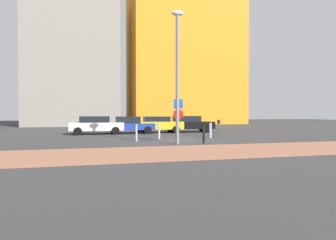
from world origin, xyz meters
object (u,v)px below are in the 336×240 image
object	(u,v)px
parking_meter	(219,126)
traffic_bollard_far	(136,133)
parked_car_white	(96,125)
traffic_bollard_mid	(204,134)
traffic_bollard_near	(210,130)
parking_sign_post	(178,115)
parked_car_black	(188,124)
traffic_bollard_edge	(159,131)
parked_car_blue	(130,125)
parked_car_yellow	(157,124)
street_lamp	(177,66)

from	to	relation	value
parking_meter	traffic_bollard_far	world-z (taller)	parking_meter
parked_car_white	traffic_bollard_mid	xyz separation A→B (m)	(5.95, -9.21, -0.28)
traffic_bollard_near	traffic_bollard_mid	xyz separation A→B (m)	(-1.77, -3.26, -0.02)
traffic_bollard_mid	parking_sign_post	bearing A→B (deg)	137.51
parked_car_black	traffic_bollard_near	xyz separation A→B (m)	(-0.54, -6.62, -0.25)
parked_car_white	parking_meter	distance (m)	10.30
parked_car_white	traffic_bollard_far	xyz separation A→B (m)	(2.37, -7.00, -0.26)
parked_car_white	traffic_bollard_edge	bearing A→B (deg)	-55.32
parking_meter	traffic_bollard_near	xyz separation A→B (m)	(-0.53, 0.22, -0.31)
parked_car_blue	parked_car_yellow	xyz separation A→B (m)	(2.46, 0.20, 0.01)
parked_car_yellow	traffic_bollard_near	size ratio (longest dim) A/B	4.33
parked_car_yellow	traffic_bollard_edge	xyz separation A→B (m)	(-1.20, -6.23, -0.23)
parking_sign_post	traffic_bollard_far	xyz separation A→B (m)	(-2.37, 1.09, -1.11)
street_lamp	traffic_bollard_mid	xyz separation A→B (m)	(1.59, 0.03, -3.84)
parked_car_white	traffic_bollard_mid	world-z (taller)	parked_car_white
parking_meter	traffic_bollard_near	distance (m)	0.65
parked_car_black	traffic_bollard_far	world-z (taller)	parked_car_black
parked_car_white	traffic_bollard_edge	distance (m)	7.13
parked_car_blue	parked_car_black	distance (m)	5.49
parked_car_yellow	traffic_bollard_near	distance (m)	6.78
parking_meter	traffic_bollard_far	bearing A→B (deg)	-171.87
parking_meter	traffic_bollard_edge	size ratio (longest dim) A/B	1.21
parked_car_black	street_lamp	size ratio (longest dim) A/B	0.63
traffic_bollard_near	traffic_bollard_edge	world-z (taller)	traffic_bollard_edge
traffic_bollard_near	traffic_bollard_far	xyz separation A→B (m)	(-5.36, -1.06, -0.01)
parking_sign_post	parked_car_blue	bearing A→B (deg)	103.25
traffic_bollard_far	traffic_bollard_edge	bearing A→B (deg)	34.02
parked_car_black	traffic_bollard_mid	size ratio (longest dim) A/B	4.59
parked_car_yellow	parking_meter	distance (m)	7.18
parked_car_white	parking_sign_post	bearing A→B (deg)	-59.66
traffic_bollard_edge	parking_meter	bearing A→B (deg)	-4.10
parked_car_white	parked_car_black	bearing A→B (deg)	4.67
parking_meter	parked_car_yellow	bearing A→B (deg)	114.67
parked_car_black	parked_car_white	bearing A→B (deg)	-175.33
street_lamp	traffic_bollard_mid	bearing A→B (deg)	1.01
parked_car_blue	parked_car_black	size ratio (longest dim) A/B	0.88
traffic_bollard_far	traffic_bollard_mid	bearing A→B (deg)	-31.56
traffic_bollard_near	traffic_bollard_edge	size ratio (longest dim) A/B	0.99
parked_car_blue	traffic_bollard_edge	bearing A→B (deg)	-78.17
parking_meter	traffic_bollard_far	distance (m)	5.96
parked_car_black	traffic_bollard_far	size ratio (longest dim) A/B	4.48
parked_car_black	traffic_bollard_near	distance (m)	6.65
street_lamp	traffic_bollard_far	xyz separation A→B (m)	(-2.00, 2.23, -3.83)
parked_car_blue	traffic_bollard_mid	world-z (taller)	parked_car_blue
parking_sign_post	traffic_bollard_mid	world-z (taller)	parking_sign_post
traffic_bollard_near	traffic_bollard_edge	distance (m)	3.67
parked_car_blue	parking_meter	distance (m)	8.35
traffic_bollard_near	traffic_bollard_far	distance (m)	5.46
parked_car_yellow	parking_sign_post	distance (m)	8.52
parking_sign_post	traffic_bollard_mid	bearing A→B (deg)	-42.49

